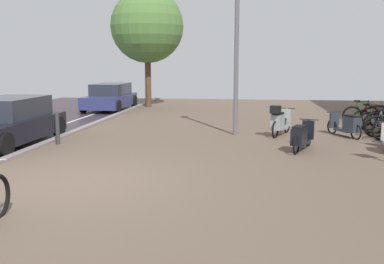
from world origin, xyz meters
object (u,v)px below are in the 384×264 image
(scooter_near, at_px, (347,125))
(lamp_post, at_px, (237,39))
(scooter_far, at_px, (280,121))
(scooter_mid, at_px, (301,137))
(parked_car_far, at_px, (110,97))
(bicycle_rack_10, at_px, (361,115))
(parked_car_near, at_px, (8,122))
(street_tree, at_px, (147,26))
(bollard_far, at_px, (57,129))
(bicycle_rack_09, at_px, (370,118))
(bicycle_rack_08, at_px, (377,121))

(scooter_near, relative_size, lamp_post, 0.28)
(scooter_far, distance_m, lamp_post, 2.96)
(scooter_near, relative_size, scooter_mid, 0.93)
(parked_car_far, distance_m, lamp_post, 9.77)
(bicycle_rack_10, bearing_deg, scooter_mid, -117.93)
(bicycle_rack_10, height_order, parked_car_near, parked_car_near)
(scooter_mid, relative_size, parked_car_near, 0.40)
(street_tree, relative_size, bollard_far, 6.73)
(parked_car_near, bearing_deg, bicycle_rack_09, 22.83)
(bicycle_rack_10, xyz_separation_m, scooter_near, (-1.18, -3.02, 0.04))
(bicycle_rack_08, xyz_separation_m, scooter_far, (-3.45, -1.61, 0.14))
(scooter_far, relative_size, lamp_post, 0.30)
(bicycle_rack_08, height_order, parked_car_near, parked_car_near)
(scooter_mid, bearing_deg, parked_car_near, -179.79)
(street_tree, bearing_deg, bollard_far, -91.01)
(scooter_far, height_order, bollard_far, scooter_far)
(bicycle_rack_10, height_order, lamp_post, lamp_post)
(bicycle_rack_10, xyz_separation_m, lamp_post, (-4.69, -2.99, 2.72))
(bicycle_rack_09, height_order, street_tree, street_tree)
(bicycle_rack_09, height_order, lamp_post, lamp_post)
(bicycle_rack_08, xyz_separation_m, bicycle_rack_10, (-0.17, 1.43, 0.02))
(parked_car_far, height_order, street_tree, street_tree)
(parked_car_near, bearing_deg, bicycle_rack_10, 26.09)
(bicycle_rack_08, distance_m, scooter_far, 3.81)
(bicycle_rack_08, bearing_deg, scooter_near, -130.38)
(parked_car_far, bearing_deg, bicycle_rack_10, -19.67)
(scooter_far, bearing_deg, parked_car_far, 138.14)
(bicycle_rack_10, xyz_separation_m, parked_car_near, (-11.15, -5.46, 0.28))
(bicycle_rack_09, bearing_deg, scooter_far, -145.71)
(bicycle_rack_10, distance_m, scooter_far, 4.47)
(bicycle_rack_10, distance_m, street_tree, 11.71)
(parked_car_near, bearing_deg, lamp_post, 20.91)
(bicycle_rack_08, bearing_deg, bollard_far, -158.58)
(bicycle_rack_10, xyz_separation_m, parked_car_far, (-11.09, 3.97, 0.28))
(parked_car_near, xyz_separation_m, lamp_post, (6.46, 2.47, 2.43))
(bicycle_rack_08, distance_m, street_tree, 12.59)
(bicycle_rack_09, xyz_separation_m, lamp_post, (-4.81, -2.28, 2.74))
(scooter_far, xyz_separation_m, bollard_far, (-6.44, -2.28, -0.02))
(scooter_mid, bearing_deg, street_tree, 121.08)
(bicycle_rack_10, relative_size, scooter_mid, 0.81)
(scooter_mid, bearing_deg, bicycle_rack_08, 52.67)
(bicycle_rack_09, distance_m, scooter_far, 4.12)
(scooter_far, xyz_separation_m, parked_car_far, (-7.81, 7.00, 0.16))
(bicycle_rack_09, distance_m, scooter_near, 2.64)
(street_tree, height_order, bollard_far, street_tree)
(bicycle_rack_10, height_order, scooter_near, bicycle_rack_10)
(scooter_mid, height_order, parked_car_near, parked_car_near)
(lamp_post, height_order, bollard_far, lamp_post)
(bicycle_rack_09, relative_size, scooter_mid, 0.75)
(bicycle_rack_10, relative_size, bollard_far, 1.51)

